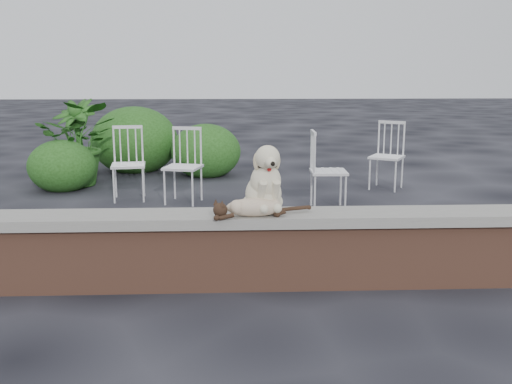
{
  "coord_description": "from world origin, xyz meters",
  "views": [
    {
      "loc": [
        -0.73,
        -4.3,
        1.64
      ],
      "look_at": [
        -0.53,
        0.2,
        0.7
      ],
      "focal_mm": 41.05,
      "sensor_mm": 36.0,
      "label": 1
    }
  ],
  "objects_px": {
    "chair_a": "(128,164)",
    "potted_plant_a": "(79,143)",
    "cat": "(254,206)",
    "chair_e": "(329,170)",
    "potted_plant_b": "(76,141)",
    "dog": "(264,177)",
    "chair_b": "(183,166)",
    "chair_d": "(387,156)"
  },
  "relations": [
    {
      "from": "chair_b",
      "to": "potted_plant_b",
      "type": "height_order",
      "value": "potted_plant_b"
    },
    {
      "from": "potted_plant_a",
      "to": "potted_plant_b",
      "type": "xyz_separation_m",
      "value": [
        -0.1,
        0.25,
        0.01
      ]
    },
    {
      "from": "dog",
      "to": "potted_plant_a",
      "type": "height_order",
      "value": "potted_plant_a"
    },
    {
      "from": "chair_b",
      "to": "potted_plant_b",
      "type": "relative_size",
      "value": 0.76
    },
    {
      "from": "cat",
      "to": "chair_d",
      "type": "xyz_separation_m",
      "value": [
        2.01,
        3.8,
        -0.19
      ]
    },
    {
      "from": "chair_d",
      "to": "chair_a",
      "type": "height_order",
      "value": "same"
    },
    {
      "from": "chair_d",
      "to": "cat",
      "type": "bearing_deg",
      "value": -87.43
    },
    {
      "from": "chair_e",
      "to": "chair_d",
      "type": "distance_m",
      "value": 1.54
    },
    {
      "from": "chair_a",
      "to": "potted_plant_a",
      "type": "distance_m",
      "value": 1.33
    },
    {
      "from": "potted_plant_a",
      "to": "potted_plant_b",
      "type": "relative_size",
      "value": 0.99
    },
    {
      "from": "chair_e",
      "to": "potted_plant_b",
      "type": "bearing_deg",
      "value": 63.2
    },
    {
      "from": "cat",
      "to": "potted_plant_a",
      "type": "relative_size",
      "value": 0.75
    },
    {
      "from": "dog",
      "to": "cat",
      "type": "distance_m",
      "value": 0.25
    },
    {
      "from": "chair_e",
      "to": "potted_plant_b",
      "type": "xyz_separation_m",
      "value": [
        -3.44,
        1.86,
        0.14
      ]
    },
    {
      "from": "chair_a",
      "to": "potted_plant_b",
      "type": "relative_size",
      "value": 0.76
    },
    {
      "from": "chair_e",
      "to": "potted_plant_b",
      "type": "distance_m",
      "value": 3.91
    },
    {
      "from": "chair_a",
      "to": "potted_plant_a",
      "type": "height_order",
      "value": "potted_plant_a"
    },
    {
      "from": "chair_d",
      "to": "potted_plant_a",
      "type": "bearing_deg",
      "value": -155.48
    },
    {
      "from": "chair_b",
      "to": "potted_plant_a",
      "type": "xyz_separation_m",
      "value": [
        -1.57,
        1.21,
        0.14
      ]
    },
    {
      "from": "cat",
      "to": "chair_b",
      "type": "xyz_separation_m",
      "value": [
        -0.77,
        3.04,
        -0.19
      ]
    },
    {
      "from": "chair_d",
      "to": "chair_a",
      "type": "relative_size",
      "value": 1.0
    },
    {
      "from": "dog",
      "to": "chair_b",
      "type": "height_order",
      "value": "dog"
    },
    {
      "from": "cat",
      "to": "chair_a",
      "type": "distance_m",
      "value": 3.57
    },
    {
      "from": "cat",
      "to": "potted_plant_b",
      "type": "xyz_separation_m",
      "value": [
        -2.44,
        4.5,
        -0.04
      ]
    },
    {
      "from": "dog",
      "to": "chair_d",
      "type": "bearing_deg",
      "value": 50.29
    },
    {
      "from": "chair_a",
      "to": "potted_plant_a",
      "type": "xyz_separation_m",
      "value": [
        -0.86,
        1.01,
        0.14
      ]
    },
    {
      "from": "dog",
      "to": "potted_plant_b",
      "type": "height_order",
      "value": "potted_plant_b"
    },
    {
      "from": "dog",
      "to": "cat",
      "type": "bearing_deg",
      "value": -129.92
    },
    {
      "from": "dog",
      "to": "chair_d",
      "type": "distance_m",
      "value": 4.14
    },
    {
      "from": "chair_b",
      "to": "potted_plant_a",
      "type": "height_order",
      "value": "potted_plant_a"
    },
    {
      "from": "chair_b",
      "to": "chair_d",
      "type": "relative_size",
      "value": 1.0
    },
    {
      "from": "chair_d",
      "to": "potted_plant_b",
      "type": "relative_size",
      "value": 0.76
    },
    {
      "from": "cat",
      "to": "chair_e",
      "type": "height_order",
      "value": "chair_e"
    },
    {
      "from": "chair_b",
      "to": "cat",
      "type": "bearing_deg",
      "value": -61.1
    },
    {
      "from": "dog",
      "to": "cat",
      "type": "xyz_separation_m",
      "value": [
        -0.08,
        -0.15,
        -0.19
      ]
    },
    {
      "from": "chair_d",
      "to": "potted_plant_b",
      "type": "height_order",
      "value": "potted_plant_b"
    },
    {
      "from": "potted_plant_b",
      "to": "potted_plant_a",
      "type": "bearing_deg",
      "value": -67.89
    },
    {
      "from": "chair_d",
      "to": "dog",
      "type": "bearing_deg",
      "value": -87.42
    },
    {
      "from": "cat",
      "to": "chair_d",
      "type": "relative_size",
      "value": 0.97
    },
    {
      "from": "chair_e",
      "to": "potted_plant_b",
      "type": "relative_size",
      "value": 0.76
    },
    {
      "from": "chair_d",
      "to": "chair_a",
      "type": "distance_m",
      "value": 3.53
    },
    {
      "from": "chair_e",
      "to": "chair_a",
      "type": "distance_m",
      "value": 2.55
    }
  ]
}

